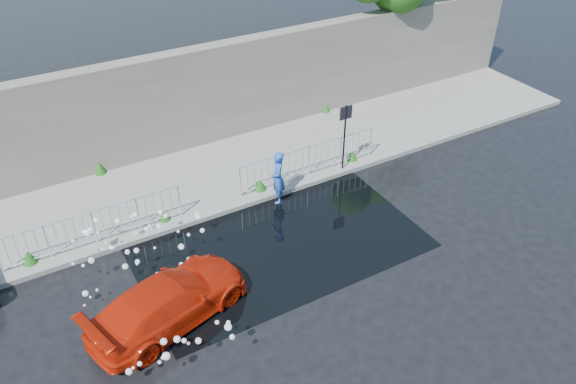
{
  "coord_description": "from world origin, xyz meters",
  "views": [
    {
      "loc": [
        -5.36,
        -9.88,
        10.48
      ],
      "look_at": [
        1.3,
        1.76,
        1.0
      ],
      "focal_mm": 35.0,
      "sensor_mm": 36.0,
      "label": 1
    }
  ],
  "objects": [
    {
      "name": "red_car",
      "position": [
        -3.13,
        -0.25,
        0.6
      ],
      "size": [
        4.44,
        2.8,
        1.2
      ],
      "primitive_type": "imported",
      "rotation": [
        0.0,
        0.0,
        1.86
      ],
      "color": "red",
      "rests_on": "ground"
    },
    {
      "name": "weeds",
      "position": [
        -0.38,
        4.54,
        0.33
      ],
      "size": [
        12.17,
        3.93,
        0.42
      ],
      "color": "#134813",
      "rests_on": "pavement"
    },
    {
      "name": "pavement",
      "position": [
        0.0,
        5.0,
        0.07
      ],
      "size": [
        30.0,
        4.0,
        0.15
      ],
      "primitive_type": "cube",
      "color": "slate",
      "rests_on": "ground"
    },
    {
      "name": "ground",
      "position": [
        0.0,
        0.0,
        0.0
      ],
      "size": [
        90.0,
        90.0,
        0.0
      ],
      "primitive_type": "plane",
      "color": "black",
      "rests_on": "ground"
    },
    {
      "name": "railing_left",
      "position": [
        -4.0,
        3.35,
        0.74
      ],
      "size": [
        5.05,
        0.05,
        1.1
      ],
      "color": "silver",
      "rests_on": "pavement"
    },
    {
      "name": "person",
      "position": [
        1.5,
        2.73,
        0.88
      ],
      "size": [
        0.63,
        0.75,
        1.75
      ],
      "primitive_type": "imported",
      "rotation": [
        0.0,
        0.0,
        -1.95
      ],
      "color": "#2450B4",
      "rests_on": "ground"
    },
    {
      "name": "retaining_wall",
      "position": [
        0.0,
        7.2,
        1.9
      ],
      "size": [
        30.0,
        0.6,
        3.5
      ],
      "primitive_type": "cube",
      "color": "#5F5C50",
      "rests_on": "pavement"
    },
    {
      "name": "water_spray",
      "position": [
        -3.3,
        0.9,
        0.77
      ],
      "size": [
        3.68,
        5.51,
        0.94
      ],
      "color": "white",
      "rests_on": "ground"
    },
    {
      "name": "railing_right",
      "position": [
        3.0,
        3.35,
        0.74
      ],
      "size": [
        5.05,
        0.05,
        1.1
      ],
      "color": "silver",
      "rests_on": "pavement"
    },
    {
      "name": "puddle",
      "position": [
        0.5,
        1.0,
        0.01
      ],
      "size": [
        8.0,
        5.0,
        0.01
      ],
      "primitive_type": "cube",
      "color": "black",
      "rests_on": "ground"
    },
    {
      "name": "sign_post",
      "position": [
        4.2,
        3.1,
        1.72
      ],
      "size": [
        0.45,
        0.06,
        2.5
      ],
      "color": "black",
      "rests_on": "ground"
    },
    {
      "name": "curb",
      "position": [
        0.0,
        3.0,
        0.08
      ],
      "size": [
        30.0,
        0.25,
        0.16
      ],
      "primitive_type": "cube",
      "color": "slate",
      "rests_on": "ground"
    }
  ]
}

